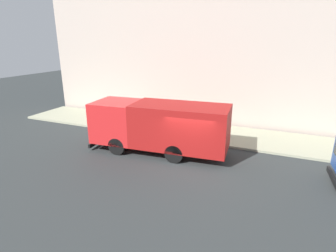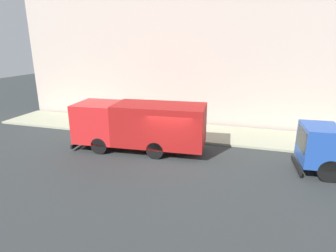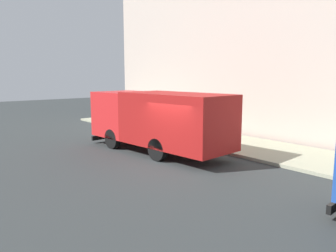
{
  "view_description": "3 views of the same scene",
  "coord_description": "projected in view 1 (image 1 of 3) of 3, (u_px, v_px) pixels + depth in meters",
  "views": [
    {
      "loc": [
        -12.14,
        -3.87,
        6.16
      ],
      "look_at": [
        1.12,
        1.68,
        1.55
      ],
      "focal_mm": 28.72,
      "sensor_mm": 36.0,
      "label": 1
    },
    {
      "loc": [
        -13.6,
        -3.96,
        6.24
      ],
      "look_at": [
        1.23,
        0.47,
        1.55
      ],
      "focal_mm": 29.48,
      "sensor_mm": 36.0,
      "label": 2
    },
    {
      "loc": [
        -8.54,
        -10.01,
        3.62
      ],
      "look_at": [
        1.49,
        2.04,
        1.21
      ],
      "focal_mm": 35.17,
      "sensor_mm": 36.0,
      "label": 3
    }
  ],
  "objects": [
    {
      "name": "street_sign_post",
      "position": [
        170.0,
        116.0,
        17.33
      ],
      "size": [
        0.44,
        0.08,
        2.2
      ],
      "color": "#4C5156",
      "rests_on": "sidewalk"
    },
    {
      "name": "building_facade",
      "position": [
        226.0,
        42.0,
        18.75
      ],
      "size": [
        0.5,
        30.0,
        12.1
      ],
      "primitive_type": "cube",
      "color": "#BEADA0",
      "rests_on": "ground"
    },
    {
      "name": "ground",
      "position": [
        189.0,
        164.0,
        13.96
      ],
      "size": [
        80.0,
        80.0,
        0.0
      ],
      "primitive_type": "plane",
      "color": "#2D3132"
    },
    {
      "name": "pedestrian_walking",
      "position": [
        140.0,
        111.0,
        20.41
      ],
      "size": [
        0.39,
        0.39,
        1.69
      ],
      "rotation": [
        0.0,
        0.0,
        1.52
      ],
      "color": "black",
      "rests_on": "sidewalk"
    },
    {
      "name": "sidewalk",
      "position": [
        213.0,
        133.0,
        18.36
      ],
      "size": [
        4.05,
        30.0,
        0.14
      ],
      "primitive_type": "cube",
      "color": "#A1A387",
      "rests_on": "ground"
    },
    {
      "name": "large_utility_truck",
      "position": [
        159.0,
        125.0,
        15.06
      ],
      "size": [
        3.06,
        7.97,
        2.85
      ],
      "rotation": [
        0.0,
        0.0,
        0.07
      ],
      "color": "red",
      "rests_on": "ground"
    }
  ]
}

